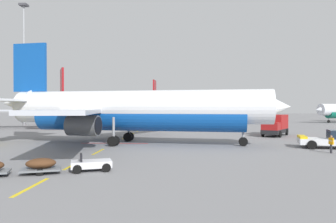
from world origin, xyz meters
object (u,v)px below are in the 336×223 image
(ground_crew_worker, at_px, (331,143))
(baggage_train, at_px, (15,166))
(airliner_foreground, at_px, (133,110))
(airliner_mid_left, at_px, (161,108))
(airliner_far_right, at_px, (57,110))
(fuel_service_truck, at_px, (276,125))
(pushback_tug, at_px, (332,140))
(apron_light_mast_near, at_px, (24,51))

(ground_crew_worker, bearing_deg, baggage_train, -156.52)
(airliner_foreground, distance_m, baggage_train, 18.35)
(airliner_mid_left, height_order, ground_crew_worker, airliner_mid_left)
(airliner_far_right, xyz_separation_m, fuel_service_truck, (42.45, -22.93, -2.14))
(airliner_foreground, height_order, ground_crew_worker, airliner_foreground)
(airliner_foreground, relative_size, baggage_train, 3.04)
(airliner_foreground, xyz_separation_m, fuel_service_truck, (19.73, 11.31, -2.30))
(airliner_foreground, xyz_separation_m, airliner_mid_left, (-1.47, 71.52, 0.11))
(pushback_tug, height_order, fuel_service_truck, fuel_service_truck)
(airliner_foreground, bearing_deg, baggage_train, -105.01)
(pushback_tug, bearing_deg, ground_crew_worker, -116.25)
(pushback_tug, bearing_deg, airliner_foreground, 171.07)
(airliner_far_right, height_order, baggage_train, airliner_far_right)
(ground_crew_worker, bearing_deg, apron_light_mast_near, 139.12)
(ground_crew_worker, height_order, apron_light_mast_near, apron_light_mast_near)
(airliner_foreground, height_order, fuel_service_truck, airliner_foreground)
(airliner_mid_left, bearing_deg, ground_crew_worker, -75.14)
(airliner_foreground, distance_m, pushback_tug, 21.64)
(airliner_mid_left, bearing_deg, airliner_foreground, -88.82)
(airliner_mid_left, height_order, baggage_train, airliner_mid_left)
(airliner_far_right, bearing_deg, ground_crew_worker, -44.40)
(pushback_tug, bearing_deg, airliner_far_right, 139.43)
(airliner_mid_left, distance_m, baggage_train, 89.06)
(airliner_mid_left, distance_m, fuel_service_truck, 63.88)
(airliner_foreground, xyz_separation_m, ground_crew_worker, (19.36, -6.97, -3.02))
(ground_crew_worker, bearing_deg, pushback_tug, 63.75)
(airliner_foreground, relative_size, apron_light_mast_near, 1.20)
(airliner_mid_left, distance_m, ground_crew_worker, 81.27)
(fuel_service_truck, height_order, baggage_train, fuel_service_truck)
(airliner_far_right, relative_size, fuel_service_truck, 4.40)
(airliner_foreground, bearing_deg, pushback_tug, -8.93)
(airliner_foreground, relative_size, airliner_far_right, 1.09)
(airliner_foreground, relative_size, airliner_mid_left, 0.97)
(airliner_far_right, xyz_separation_m, ground_crew_worker, (42.08, -41.21, -2.85))
(ground_crew_worker, bearing_deg, airliner_far_right, 135.60)
(airliner_mid_left, bearing_deg, baggage_train, -92.06)
(apron_light_mast_near, bearing_deg, airliner_far_right, -19.38)
(airliner_mid_left, height_order, airliner_far_right, airliner_mid_left)
(baggage_train, xyz_separation_m, ground_crew_worker, (24.03, 10.44, 0.40))
(pushback_tug, height_order, airliner_far_right, airliner_far_right)
(airliner_foreground, xyz_separation_m, apron_light_mast_near, (-32.04, 37.52, 13.80))
(airliner_foreground, distance_m, ground_crew_worker, 20.80)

